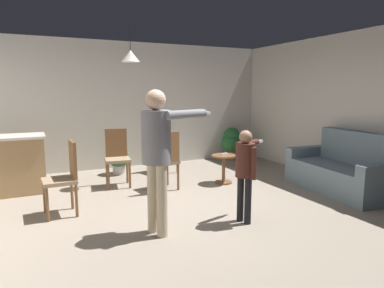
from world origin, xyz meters
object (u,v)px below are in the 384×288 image
dining_chair_near_wall (166,159)px  dining_chair_centre_back (65,175)px  person_adult (157,146)px  potted_plant_corner (119,156)px  spare_remote_on_table (224,154)px  side_table_by_couch (224,165)px  potted_plant_by_wall (232,142)px  person_child (245,166)px  couch_floral (342,172)px  kitchen_counter (4,165)px  dining_chair_by_counter (117,155)px  dining_chair_spare (163,146)px

dining_chair_near_wall → dining_chair_centre_back: 1.70m
person_adult → potted_plant_corner: bearing=157.0°
person_adult → dining_chair_centre_back: size_ratio=1.68×
dining_chair_centre_back → spare_remote_on_table: dining_chair_centre_back is taller
side_table_by_couch → potted_plant_by_wall: potted_plant_by_wall is taller
side_table_by_couch → potted_plant_by_wall: bearing=54.2°
person_child → potted_plant_by_wall: bearing=135.6°
dining_chair_near_wall → spare_remote_on_table: (1.12, -0.04, -0.01)m
dining_chair_near_wall → dining_chair_centre_back: size_ratio=1.00×
spare_remote_on_table → potted_plant_corner: bearing=135.8°
potted_plant_corner → spare_remote_on_table: size_ratio=5.02×
couch_floral → potted_plant_by_wall: size_ratio=2.36×
potted_plant_by_wall → kitchen_counter: bearing=-170.5°
side_table_by_couch → dining_chair_by_counter: dining_chair_by_counter is taller
dining_chair_spare → potted_plant_corner: bearing=-29.7°
person_adult → dining_chair_by_counter: person_adult is taller
dining_chair_by_counter → dining_chair_near_wall: bearing=143.0°
person_child → dining_chair_spare: (0.03, 3.02, -0.19)m
person_adult → dining_chair_by_counter: size_ratio=1.68×
dining_chair_by_counter → potted_plant_corner: bearing=-96.8°
side_table_by_couch → dining_chair_spare: dining_chair_spare is taller
dining_chair_near_wall → dining_chair_centre_back: same height
dining_chair_centre_back → potted_plant_by_wall: size_ratio=1.27×
dining_chair_by_counter → side_table_by_couch: bearing=166.7°
person_child → kitchen_counter: bearing=-148.3°
person_child → dining_chair_near_wall: bearing=177.9°
dining_chair_centre_back → dining_chair_near_wall: bearing=-76.7°
person_adult → potted_plant_corner: 3.19m
kitchen_counter → person_child: bearing=-43.5°
couch_floral → dining_chair_spare: size_ratio=1.87×
dining_chair_by_counter → couch_floral: bearing=157.2°
person_adult → person_child: 1.16m
couch_floral → side_table_by_couch: couch_floral is taller
potted_plant_by_wall → dining_chair_centre_back: bearing=-151.2°
person_adult → potted_plant_by_wall: bearing=119.3°
person_adult → spare_remote_on_table: 2.48m
person_child → dining_chair_by_counter: bearing=-171.2°
dining_chair_centre_back → spare_remote_on_table: size_ratio=7.69×
person_child → dining_chair_by_counter: person_child is taller
kitchen_counter → person_child: size_ratio=1.06×
dining_chair_spare → potted_plant_corner: size_ratio=1.53×
couch_floral → potted_plant_corner: bearing=52.9°
person_child → potted_plant_corner: size_ratio=1.82×
kitchen_counter → dining_chair_centre_back: (0.79, -1.40, 0.07)m
side_table_by_couch → person_adult: person_adult is taller
couch_floral → person_child: bearing=106.3°
potted_plant_corner → potted_plant_by_wall: bearing=5.0°
dining_chair_by_counter → potted_plant_corner: dining_chair_by_counter is taller
dining_chair_spare → spare_remote_on_table: dining_chair_spare is taller
potted_plant_by_wall → person_child: bearing=-119.7°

